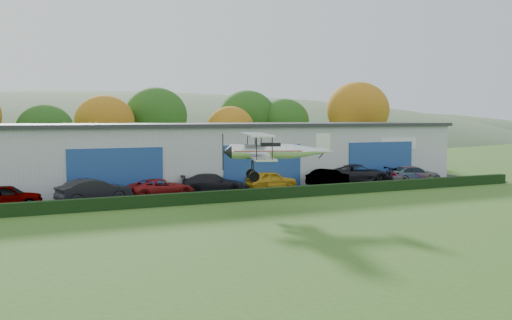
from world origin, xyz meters
name	(u,v)px	position (x,y,z in m)	size (l,w,h in m)	color
ground	(384,247)	(0.00, 0.00, 0.00)	(300.00, 300.00, 0.00)	#36581C
apron	(246,191)	(3.00, 21.00, 0.03)	(48.00, 9.00, 0.05)	black
hedge	(274,193)	(3.00, 16.20, 0.40)	(46.00, 0.60, 0.80)	black
hangar	(233,152)	(5.00, 27.98, 2.66)	(40.60, 12.60, 5.30)	#B2B7BC
tree_belt	(149,119)	(0.85, 40.62, 5.61)	(75.70, 13.22, 10.12)	#3D2614
distant_hills	(21,191)	(-4.38, 140.00, -13.05)	(430.00, 196.00, 56.00)	#4C6642
car_0	(7,196)	(-14.49, 19.95, 0.78)	(1.72, 4.27, 1.45)	gray
car_1	(94,191)	(-9.09, 19.42, 0.87)	(1.73, 4.97, 1.64)	black
car_2	(161,188)	(-4.17, 20.13, 0.72)	(2.23, 4.84, 1.34)	maroon
car_3	(213,183)	(0.28, 21.14, 0.77)	(2.01, 4.94, 1.43)	black
car_4	(271,180)	(5.40, 21.25, 0.77)	(1.69, 4.21, 1.43)	gold
car_5	(329,177)	(10.67, 20.86, 0.76)	(1.51, 4.34, 1.43)	gray
car_6	(358,174)	(14.19, 21.51, 0.88)	(2.74, 5.95, 1.65)	black
car_7	(414,174)	(18.82, 19.62, 0.78)	(2.05, 5.05, 1.47)	gray
biplane	(272,150)	(-0.07, 10.77, 3.84)	(6.70, 7.55, 2.85)	silver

